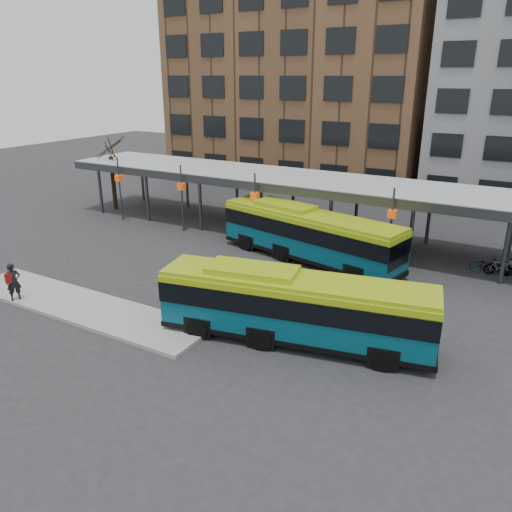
{
  "coord_description": "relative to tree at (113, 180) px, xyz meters",
  "views": [
    {
      "loc": [
        12.9,
        -17.9,
        10.74
      ],
      "look_at": [
        0.71,
        3.38,
        1.8
      ],
      "focal_mm": 35.0,
      "sensor_mm": 36.0,
      "label": 1
    }
  ],
  "objects": [
    {
      "name": "canopy",
      "position": [
        17.94,
        0.87,
        1.47
      ],
      "size": [
        40.0,
        6.53,
        4.8
      ],
      "color": "#999B9E",
      "rests_on": "ground"
    },
    {
      "name": "building_brick",
      "position": [
        8.0,
        20.0,
        8.57
      ],
      "size": [
        26.0,
        14.0,
        22.0
      ],
      "primitive_type": "cube",
      "color": "brown",
      "rests_on": "ground"
    },
    {
      "name": "bus_rear",
      "position": [
        19.37,
        -3.37,
        -0.73
      ],
      "size": [
        12.14,
        5.09,
        3.28
      ],
      "rotation": [
        0.0,
        0.0,
        -0.22
      ],
      "color": "#08495D",
      "rests_on": "ground"
    },
    {
      "name": "tree",
      "position": [
        0.0,
        0.0,
        0.0
      ],
      "size": [
        1.64,
        1.64,
        5.6
      ],
      "color": "black",
      "rests_on": "ground"
    },
    {
      "name": "ground",
      "position": [
        18.0,
        -12.0,
        -2.43
      ],
      "size": [
        120.0,
        120.0,
        0.0
      ],
      "primitive_type": "plane",
      "color": "#28282B",
      "rests_on": "ground"
    },
    {
      "name": "pedestrian",
      "position": [
        9.26,
        -16.21,
        -1.29
      ],
      "size": [
        0.69,
        0.82,
        1.9
      ],
      "rotation": [
        0.0,
        0.0,
        1.16
      ],
      "color": "black",
      "rests_on": "boarding_island"
    },
    {
      "name": "boarding_island",
      "position": [
        12.5,
        -15.0,
        -2.34
      ],
      "size": [
        14.0,
        3.0,
        0.18
      ],
      "primitive_type": "cube",
      "color": "gray",
      "rests_on": "ground"
    },
    {
      "name": "bus_front",
      "position": [
        22.9,
        -12.72,
        -0.79
      ],
      "size": [
        11.71,
        4.6,
        3.16
      ],
      "rotation": [
        0.0,
        0.0,
        0.19
      ],
      "color": "#08495D",
      "rests_on": "ground"
    }
  ]
}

